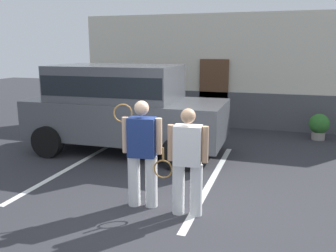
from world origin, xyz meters
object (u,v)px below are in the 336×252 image
Objects in this scene: tennis_player_man at (142,152)px; tennis_player_woman at (187,161)px; potted_plant_by_porch at (319,125)px; parked_suv at (122,104)px.

tennis_player_man is 0.75m from tennis_player_woman.
potted_plant_by_porch is at bearing -117.80° from tennis_player_woman.
parked_suv is 5.33m from potted_plant_by_porch.
parked_suv is at bearing -68.19° from tennis_player_man.
parked_suv is 6.53× the size of potted_plant_by_porch.
tennis_player_woman is 5.91m from potted_plant_by_porch.
parked_suv is 3.67m from tennis_player_woman.
parked_suv is at bearing -55.74° from tennis_player_woman.
parked_suv reaches higher than potted_plant_by_porch.
tennis_player_man is (1.59, -2.74, -0.27)m from parked_suv.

